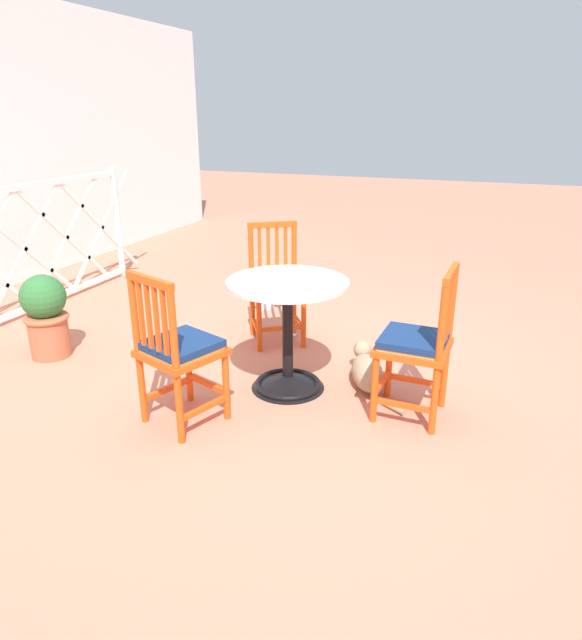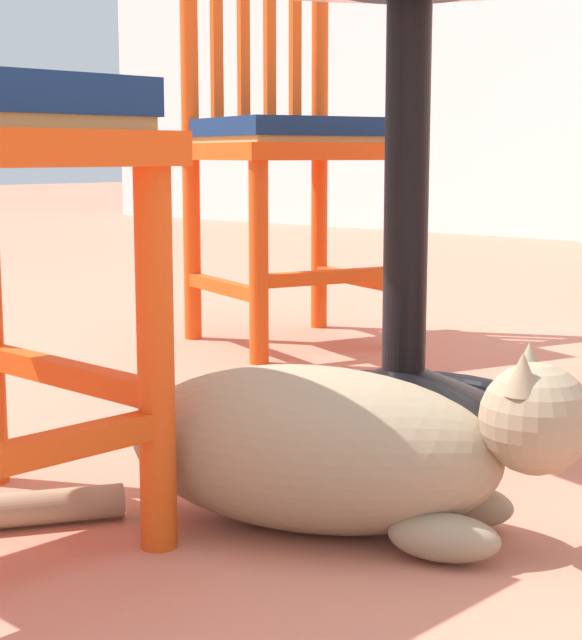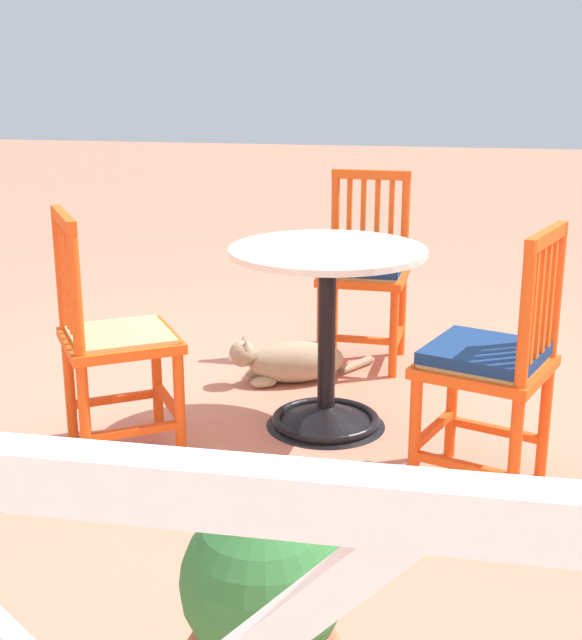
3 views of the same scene
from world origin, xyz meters
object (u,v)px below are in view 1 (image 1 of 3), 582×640
orange_chair_tucked_in (178,351)px  pet_water_bowl (265,305)px  terracotta_planter (46,314)px  tabby_cat (367,370)px  orange_chair_facing_out (417,345)px  cafe_table (288,348)px  orange_chair_at_corner (276,287)px

orange_chair_tucked_in → pet_water_bowl: size_ratio=5.36×
pet_water_bowl → terracotta_planter: bearing=146.1°
tabby_cat → pet_water_bowl: tabby_cat is taller
orange_chair_facing_out → tabby_cat: (0.30, 0.35, -0.35)m
cafe_table → tabby_cat: size_ratio=1.22×
cafe_table → pet_water_bowl: cafe_table is taller
orange_chair_facing_out → orange_chair_at_corner: bearing=56.5°
pet_water_bowl → tabby_cat: bearing=-133.3°
orange_chair_facing_out → pet_water_bowl: size_ratio=5.36×
orange_chair_at_corner → terracotta_planter: 1.69m
cafe_table → orange_chair_facing_out: 0.84m
cafe_table → pet_water_bowl: 1.63m
orange_chair_at_corner → tabby_cat: (-0.49, -0.85, -0.34)m
cafe_table → terracotta_planter: bearing=94.8°
tabby_cat → orange_chair_at_corner: bearing=59.8°
terracotta_planter → tabby_cat: bearing=-80.2°
cafe_table → orange_chair_at_corner: (0.73, 0.38, 0.15)m
orange_chair_facing_out → pet_water_bowl: 2.20m
orange_chair_at_corner → pet_water_bowl: orange_chair_at_corner is taller
orange_chair_at_corner → orange_chair_facing_out: 1.43m
tabby_cat → pet_water_bowl: 1.70m
orange_chair_at_corner → orange_chair_tucked_in: 1.35m
pet_water_bowl → cafe_table: bearing=-151.3°
orange_chair_at_corner → orange_chair_tucked_in: bearing=178.4°
orange_chair_at_corner → terracotta_planter: size_ratio=1.47×
orange_chair_facing_out → terracotta_planter: bearing=92.0°
terracotta_planter → pet_water_bowl: size_ratio=3.65×
cafe_table → tabby_cat: bearing=-62.5°
orange_chair_at_corner → pet_water_bowl: (0.68, 0.39, -0.41)m
cafe_table → orange_chair_at_corner: orange_chair_at_corner is taller
orange_chair_at_corner → terracotta_planter: bearing=121.6°
orange_chair_facing_out → tabby_cat: orange_chair_facing_out is taller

